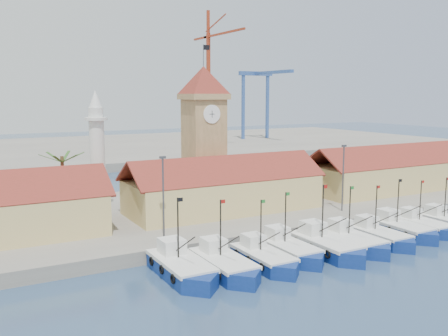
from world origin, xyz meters
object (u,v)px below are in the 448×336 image
boat_0 (183,269)px  minaret (97,151)px  boat_5 (354,242)px  clock_tower (204,131)px

boat_0 → minaret: 26.51m
boat_0 → boat_5: bearing=-3.1°
boat_5 → clock_tower: 27.39m
clock_tower → minaret: clock_tower is taller
boat_0 → minaret: size_ratio=0.65×
boat_0 → clock_tower: (13.74, 22.93, 11.14)m
boat_5 → boat_0: bearing=176.9°
boat_0 → clock_tower: bearing=59.1°
clock_tower → minaret: (-15.00, 2.00, -2.23)m
clock_tower → boat_5: bearing=-74.2°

